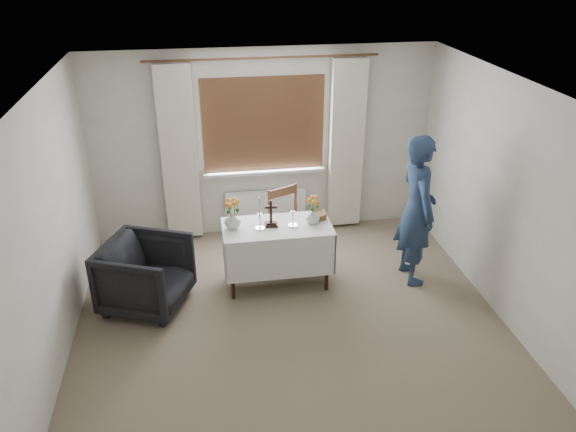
% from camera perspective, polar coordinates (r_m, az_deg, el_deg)
% --- Properties ---
extents(ground, '(5.00, 5.00, 0.00)m').
position_cam_1_polar(ground, '(5.87, 0.81, -12.53)').
color(ground, gray).
rests_on(ground, ground).
extents(altar_table, '(1.24, 0.64, 0.76)m').
position_cam_1_polar(altar_table, '(6.53, -1.10, -3.97)').
color(altar_table, white).
rests_on(altar_table, ground).
extents(wooden_chair, '(0.59, 0.59, 0.97)m').
position_cam_1_polar(wooden_chair, '(6.89, 0.29, -1.26)').
color(wooden_chair, '#592E1E').
rests_on(wooden_chair, ground).
extents(armchair, '(1.12, 1.10, 0.79)m').
position_cam_1_polar(armchair, '(6.34, -14.24, -5.83)').
color(armchair, black).
rests_on(armchair, ground).
extents(person, '(0.45, 0.67, 1.79)m').
position_cam_1_polar(person, '(6.57, 12.94, 0.59)').
color(person, navy).
rests_on(person, ground).
extents(radiator, '(1.10, 0.10, 0.60)m').
position_cam_1_polar(radiator, '(7.74, -2.29, 0.47)').
color(radiator, white).
rests_on(radiator, ground).
extents(wooden_cross, '(0.16, 0.12, 0.32)m').
position_cam_1_polar(wooden_cross, '(6.28, -1.75, 0.26)').
color(wooden_cross, black).
rests_on(wooden_cross, altar_table).
extents(candlestick_left, '(0.13, 0.13, 0.38)m').
position_cam_1_polar(candlestick_left, '(6.21, -2.89, 0.28)').
color(candlestick_left, silver).
rests_on(candlestick_left, altar_table).
extents(candlestick_right, '(0.14, 0.14, 0.37)m').
position_cam_1_polar(candlestick_right, '(6.27, 0.50, 0.51)').
color(candlestick_right, silver).
rests_on(candlestick_right, altar_table).
extents(flower_vase_left, '(0.22, 0.22, 0.20)m').
position_cam_1_polar(flower_vase_left, '(6.29, -5.65, -0.43)').
color(flower_vase_left, silver).
rests_on(flower_vase_left, altar_table).
extents(flower_vase_right, '(0.19, 0.19, 0.17)m').
position_cam_1_polar(flower_vase_right, '(6.38, 2.52, -0.03)').
color(flower_vase_right, silver).
rests_on(flower_vase_right, altar_table).
extents(wicker_basket, '(0.19, 0.19, 0.07)m').
position_cam_1_polar(wicker_basket, '(6.51, 3.17, 0.03)').
color(wicker_basket, brown).
rests_on(wicker_basket, altar_table).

